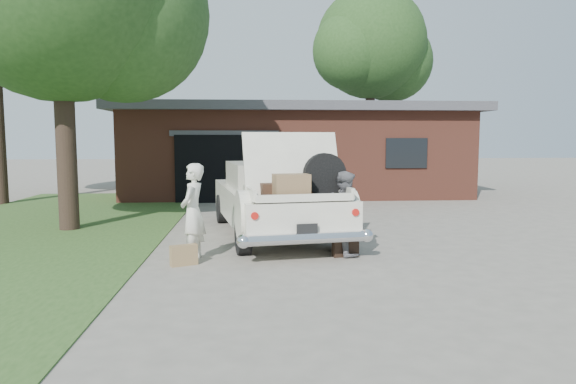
{
  "coord_description": "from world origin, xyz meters",
  "views": [
    {
      "loc": [
        -0.7,
        -8.75,
        2.08
      ],
      "look_at": [
        0.0,
        0.6,
        1.1
      ],
      "focal_mm": 32.0,
      "sensor_mm": 36.0,
      "label": 1
    }
  ],
  "objects": [
    {
      "name": "sedan",
      "position": [
        -0.17,
        2.22,
        0.81
      ],
      "size": [
        2.93,
        5.71,
        2.2
      ],
      "rotation": [
        0.0,
        0.0,
        0.16
      ],
      "color": "beige",
      "rests_on": "ground"
    },
    {
      "name": "woman_right",
      "position": [
        0.99,
        0.21,
        0.75
      ],
      "size": [
        0.82,
        0.9,
        1.51
      ],
      "primitive_type": "imported",
      "rotation": [
        0.0,
        0.0,
        1.99
      ],
      "color": "slate",
      "rests_on": "ground"
    },
    {
      "name": "house",
      "position": [
        0.98,
        11.47,
        1.67
      ],
      "size": [
        12.8,
        7.8,
        3.3
      ],
      "color": "brown",
      "rests_on": "ground"
    },
    {
      "name": "ground",
      "position": [
        0.0,
        0.0,
        0.0
      ],
      "size": [
        90.0,
        90.0,
        0.0
      ],
      "primitive_type": "plane",
      "color": "gray",
      "rests_on": "ground"
    },
    {
      "name": "suitcase_left",
      "position": [
        -1.79,
        -0.38,
        0.17
      ],
      "size": [
        0.46,
        0.31,
        0.34
      ],
      "primitive_type": "cube",
      "rotation": [
        0.0,
        0.0,
        0.42
      ],
      "color": "#997A4E",
      "rests_on": "ground"
    },
    {
      "name": "suitcase_right",
      "position": [
        0.98,
        0.06,
        0.18
      ],
      "size": [
        0.48,
        0.24,
        0.36
      ],
      "primitive_type": "cube",
      "rotation": [
        0.0,
        0.0,
        0.21
      ],
      "color": "black",
      "rests_on": "ground"
    },
    {
      "name": "grass_strip",
      "position": [
        -5.5,
        3.0,
        0.01
      ],
      "size": [
        6.0,
        16.0,
        0.02
      ],
      "primitive_type": "cube",
      "color": "#2D4C1E",
      "rests_on": "ground"
    },
    {
      "name": "tree_right",
      "position": [
        5.12,
        15.57,
        6.26
      ],
      "size": [
        5.95,
        5.17,
        9.13
      ],
      "color": "#38281E",
      "rests_on": "ground"
    },
    {
      "name": "woman_left",
      "position": [
        -1.67,
        0.01,
        0.83
      ],
      "size": [
        0.52,
        0.68,
        1.66
      ],
      "primitive_type": "imported",
      "rotation": [
        0.0,
        0.0,
        -1.8
      ],
      "color": "silver",
      "rests_on": "ground"
    }
  ]
}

